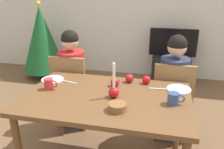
% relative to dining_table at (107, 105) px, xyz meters
% --- Properties ---
extents(back_wall, '(6.40, 0.10, 2.60)m').
position_rel_dining_table_xyz_m(back_wall, '(0.00, 2.60, 0.63)').
color(back_wall, beige).
rests_on(back_wall, ground).
extents(dining_table, '(1.40, 0.90, 0.75)m').
position_rel_dining_table_xyz_m(dining_table, '(0.00, 0.00, 0.00)').
color(dining_table, brown).
rests_on(dining_table, ground).
extents(chair_left, '(0.40, 0.40, 0.90)m').
position_rel_dining_table_xyz_m(chair_left, '(-0.58, 0.61, -0.15)').
color(chair_left, olive).
rests_on(chair_left, ground).
extents(chair_right, '(0.40, 0.40, 0.90)m').
position_rel_dining_table_xyz_m(chair_right, '(0.57, 0.61, -0.15)').
color(chair_right, olive).
rests_on(chair_right, ground).
extents(person_left_child, '(0.30, 0.30, 1.17)m').
position_rel_dining_table_xyz_m(person_left_child, '(-0.58, 0.64, -0.10)').
color(person_left_child, '#33384C').
rests_on(person_left_child, ground).
extents(person_right_child, '(0.30, 0.30, 1.17)m').
position_rel_dining_table_xyz_m(person_right_child, '(0.57, 0.64, -0.10)').
color(person_right_child, '#33384C').
rests_on(person_right_child, ground).
extents(tv_stand, '(0.64, 0.40, 0.48)m').
position_rel_dining_table_xyz_m(tv_stand, '(0.58, 2.30, -0.43)').
color(tv_stand, black).
rests_on(tv_stand, ground).
extents(tv, '(0.79, 0.05, 0.46)m').
position_rel_dining_table_xyz_m(tv, '(0.58, 2.30, 0.04)').
color(tv, black).
rests_on(tv, tv_stand).
extents(christmas_tree, '(0.75, 0.75, 1.36)m').
position_rel_dining_table_xyz_m(christmas_tree, '(-1.71, 2.04, 0.05)').
color(christmas_tree, brown).
rests_on(christmas_tree, ground).
extents(candle_centerpiece, '(0.09, 0.09, 0.30)m').
position_rel_dining_table_xyz_m(candle_centerpiece, '(0.06, -0.01, 0.15)').
color(candle_centerpiece, red).
rests_on(candle_centerpiece, dining_table).
extents(plate_left, '(0.22, 0.22, 0.01)m').
position_rel_dining_table_xyz_m(plate_left, '(-0.61, 0.22, 0.09)').
color(plate_left, silver).
rests_on(plate_left, dining_table).
extents(plate_right, '(0.22, 0.22, 0.01)m').
position_rel_dining_table_xyz_m(plate_right, '(0.60, 0.27, 0.09)').
color(plate_right, silver).
rests_on(plate_right, dining_table).
extents(mug_left, '(0.13, 0.08, 0.10)m').
position_rel_dining_table_xyz_m(mug_left, '(-0.54, 0.02, 0.13)').
color(mug_left, '#B72D2D').
rests_on(mug_left, dining_table).
extents(mug_right, '(0.13, 0.09, 0.10)m').
position_rel_dining_table_xyz_m(mug_right, '(0.55, -0.02, 0.13)').
color(mug_right, '#33477F').
rests_on(mug_right, dining_table).
extents(fork_left, '(0.18, 0.06, 0.01)m').
position_rel_dining_table_xyz_m(fork_left, '(-0.43, 0.21, 0.09)').
color(fork_left, silver).
rests_on(fork_left, dining_table).
extents(fork_right, '(0.18, 0.03, 0.01)m').
position_rel_dining_table_xyz_m(fork_right, '(0.43, 0.24, 0.09)').
color(fork_right, silver).
rests_on(fork_right, dining_table).
extents(bowl_walnuts, '(0.14, 0.14, 0.06)m').
position_rel_dining_table_xyz_m(bowl_walnuts, '(0.14, -0.22, 0.11)').
color(bowl_walnuts, brown).
rests_on(bowl_walnuts, dining_table).
extents(apple_near_candle, '(0.08, 0.08, 0.08)m').
position_rel_dining_table_xyz_m(apple_near_candle, '(0.14, 0.34, 0.12)').
color(apple_near_candle, '#AD1823').
rests_on(apple_near_candle, dining_table).
extents(apple_by_left_plate, '(0.08, 0.08, 0.08)m').
position_rel_dining_table_xyz_m(apple_by_left_plate, '(0.02, 0.22, 0.12)').
color(apple_by_left_plate, '#B01C1E').
rests_on(apple_by_left_plate, dining_table).
extents(apple_by_right_mug, '(0.08, 0.08, 0.08)m').
position_rel_dining_table_xyz_m(apple_by_right_mug, '(0.30, 0.34, 0.12)').
color(apple_by_right_mug, red).
rests_on(apple_by_right_mug, dining_table).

